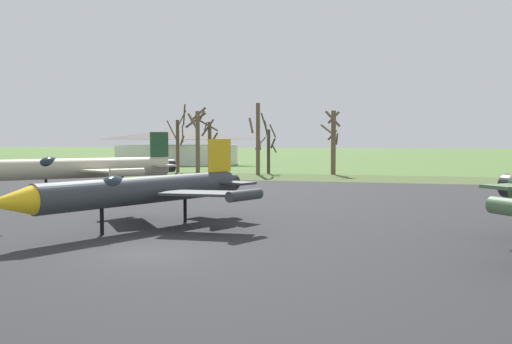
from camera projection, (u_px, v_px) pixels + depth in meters
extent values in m
plane|color=#4C6B33|center=(147.00, 254.00, 20.32)|extent=(600.00, 600.00, 0.00)
cube|color=#28282B|center=(247.00, 209.00, 33.65)|extent=(83.66, 46.06, 0.05)
cube|color=#45552C|center=(316.00, 178.00, 61.65)|extent=(143.66, 12.00, 0.06)
cylinder|color=#33383D|center=(146.00, 190.00, 26.06)|extent=(6.04, 11.01, 1.33)
cone|color=yellow|center=(7.00, 202.00, 20.84)|extent=(1.99, 2.41, 1.22)
cylinder|color=black|center=(230.00, 183.00, 30.68)|extent=(1.15, 1.05, 0.93)
ellipsoid|color=#19232D|center=(113.00, 185.00, 24.57)|extent=(0.93, 1.75, 0.87)
cube|color=#33383D|center=(135.00, 187.00, 28.83)|extent=(3.99, 4.36, 0.12)
cube|color=#33383D|center=(205.00, 193.00, 25.41)|extent=(4.10, 2.10, 0.12)
cylinder|color=#33383D|center=(120.00, 185.00, 30.52)|extent=(1.34, 2.14, 0.50)
cylinder|color=#33383D|center=(245.00, 195.00, 24.53)|extent=(1.34, 2.14, 0.50)
cube|color=yellow|center=(220.00, 155.00, 29.94)|extent=(0.84, 1.57, 1.82)
cube|color=#33383D|center=(204.00, 181.00, 30.78)|extent=(2.29, 1.94, 0.12)
cube|color=#33383D|center=(236.00, 183.00, 29.20)|extent=(2.29, 1.94, 0.12)
cylinder|color=black|center=(102.00, 222.00, 24.19)|extent=(0.18, 0.18, 1.24)
cylinder|color=black|center=(185.00, 211.00, 28.08)|extent=(0.18, 0.18, 1.24)
cube|color=#4C6B47|center=(511.00, 187.00, 22.60)|extent=(2.56, 2.46, 0.15)
cylinder|color=#B7B293|center=(85.00, 168.00, 41.30)|extent=(10.03, 10.85, 1.53)
cylinder|color=black|center=(169.00, 166.00, 45.06)|extent=(1.36, 1.34, 1.07)
ellipsoid|color=#19232D|center=(49.00, 163.00, 39.84)|extent=(1.06, 2.00, 1.00)
cube|color=#B7B293|center=(88.00, 168.00, 44.43)|extent=(4.09, 5.04, 0.14)
cube|color=#B7B293|center=(111.00, 171.00, 39.30)|extent=(5.05, 3.77, 0.14)
cylinder|color=#B7B293|center=(85.00, 166.00, 46.56)|extent=(2.06, 2.20, 0.57)
cylinder|color=#B7B293|center=(127.00, 172.00, 37.59)|extent=(2.06, 2.20, 0.57)
cube|color=#234C2D|center=(159.00, 144.00, 44.49)|extent=(1.18, 1.28, 2.06)
cube|color=#B7B293|center=(152.00, 164.00, 45.57)|extent=(2.40, 2.37, 0.14)
cube|color=#B7B293|center=(164.00, 165.00, 43.42)|extent=(2.40, 2.37, 0.14)
cylinder|color=black|center=(46.00, 189.00, 39.80)|extent=(0.20, 0.20, 1.43)
cylinder|color=black|center=(123.00, 185.00, 42.97)|extent=(0.20, 0.20, 1.43)
cylinder|color=brown|center=(178.00, 146.00, 73.23)|extent=(0.46, 0.46, 7.13)
cylinder|color=brown|center=(183.00, 134.00, 73.20)|extent=(0.68, 1.49, 2.32)
cylinder|color=brown|center=(172.00, 131.00, 72.35)|extent=(1.99, 1.05, 2.81)
cylinder|color=brown|center=(182.00, 119.00, 73.63)|extent=(1.65, 0.89, 2.22)
cylinder|color=brown|center=(182.00, 141.00, 73.50)|extent=(1.17, 1.24, 1.37)
cylinder|color=brown|center=(184.00, 115.00, 73.21)|extent=(1.17, 1.89, 2.90)
cylinder|color=brown|center=(198.00, 142.00, 71.67)|extent=(0.57, 0.57, 8.24)
cylinder|color=brown|center=(198.00, 114.00, 72.45)|extent=(2.21, 0.91, 2.04)
cylinder|color=brown|center=(199.00, 121.00, 72.00)|extent=(1.23, 0.28, 1.80)
cylinder|color=brown|center=(192.00, 121.00, 70.90)|extent=(1.83, 1.25, 2.10)
cylinder|color=brown|center=(196.00, 120.00, 72.80)|extent=(2.63, 1.79, 2.21)
cylinder|color=brown|center=(201.00, 116.00, 71.89)|extent=(1.34, 0.99, 1.42)
cylinder|color=brown|center=(210.00, 147.00, 74.14)|extent=(0.50, 0.50, 6.89)
cylinder|color=brown|center=(208.00, 128.00, 74.77)|extent=(1.66, 1.36, 2.45)
cylinder|color=brown|center=(206.00, 127.00, 74.10)|extent=(0.25, 1.27, 1.30)
cylinder|color=brown|center=(208.00, 125.00, 72.59)|extent=(2.89, 0.67, 1.73)
cylinder|color=brown|center=(214.00, 138.00, 74.51)|extent=(1.47, 1.29, 1.44)
cylinder|color=brown|center=(258.00, 139.00, 67.00)|extent=(0.51, 0.51, 9.00)
cylinder|color=brown|center=(266.00, 129.00, 66.71)|extent=(0.34, 2.27, 2.14)
cylinder|color=brown|center=(264.00, 123.00, 66.50)|extent=(0.56, 1.91, 2.48)
cylinder|color=brown|center=(251.00, 125.00, 66.72)|extent=(1.14, 1.86, 1.98)
cylinder|color=#42382D|center=(269.00, 152.00, 69.50)|extent=(0.42, 0.42, 5.76)
cylinder|color=#42382D|center=(273.00, 131.00, 68.96)|extent=(0.68, 1.39, 1.72)
cylinder|color=#42382D|center=(260.00, 142.00, 69.35)|extent=(0.99, 2.38, 1.89)
cylinder|color=#42382D|center=(260.00, 143.00, 70.10)|extent=(0.92, 2.47, 1.66)
cylinder|color=#42382D|center=(274.00, 148.00, 69.19)|extent=(0.37, 1.64, 1.16)
cylinder|color=#42382D|center=(273.00, 143.00, 69.65)|extent=(1.00, 1.29, 1.36)
cylinder|color=brown|center=(333.00, 143.00, 67.53)|extent=(0.61, 0.61, 8.08)
cylinder|color=brown|center=(326.00, 129.00, 66.92)|extent=(1.76, 1.84, 1.26)
cylinder|color=brown|center=(334.00, 117.00, 68.02)|extent=(1.60, 0.47, 1.63)
cylinder|color=brown|center=(333.00, 119.00, 66.52)|extent=(1.95, 0.30, 2.07)
cylinder|color=brown|center=(332.00, 135.00, 68.01)|extent=(1.27, 0.71, 1.37)
cylinder|color=brown|center=(337.00, 139.00, 67.51)|extent=(0.50, 1.09, 1.49)
cube|color=silver|center=(178.00, 155.00, 96.35)|extent=(21.42, 11.15, 3.54)
pyramid|color=#4C4742|center=(178.00, 134.00, 96.14)|extent=(22.49, 11.70, 1.96)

